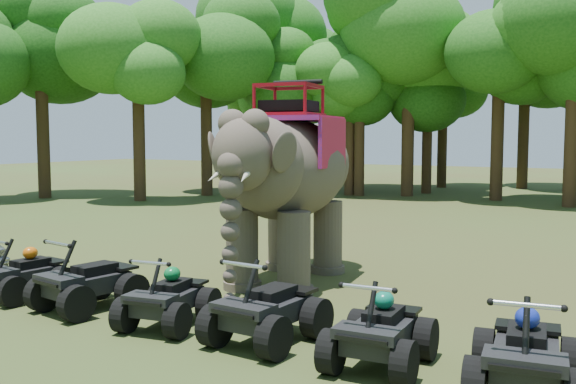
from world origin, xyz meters
name	(u,v)px	position (x,y,z in m)	size (l,w,h in m)	color
ground	(256,301)	(0.00, 0.00, 0.00)	(110.00, 110.00, 0.00)	#47381E
elephant	(287,181)	(-0.33, 1.77, 2.07)	(2.17, 4.93, 4.14)	#4B4237
atv_0	(24,267)	(-3.90, -1.86, 0.57)	(1.13, 1.55, 1.15)	black
atv_1	(87,273)	(-2.23, -1.90, 0.63)	(1.24, 1.70, 1.26)	black
atv_2	(168,291)	(-0.37, -2.00, 0.57)	(1.13, 1.54, 1.14)	black
atv_3	(267,299)	(1.39, -1.91, 0.64)	(1.26, 1.72, 1.28)	black
atv_4	(380,322)	(3.18, -2.03, 0.59)	(1.17, 1.60, 1.19)	black
atv_5	(526,344)	(4.99, -2.19, 0.63)	(1.24, 1.70, 1.26)	black
tree_0	(498,102)	(0.00, 21.23, 4.58)	(6.42, 6.42, 9.16)	#195114
tree_1	(572,107)	(3.31, 19.72, 4.21)	(5.90, 5.90, 8.42)	#195114
tree_28	(42,97)	(-19.45, 11.69, 4.90)	(6.86, 6.86, 9.80)	#195114
tree_29	(138,110)	(-14.46, 12.92, 4.23)	(5.92, 5.92, 8.45)	#195114
tree_30	(206,105)	(-13.36, 16.65, 4.56)	(6.38, 6.38, 9.12)	#195114
tree_31	(277,120)	(-11.45, 20.48, 3.87)	(5.42, 5.42, 7.75)	#195114
tree_32	(350,129)	(-7.06, 20.23, 3.36)	(4.71, 4.71, 6.72)	#195114
tree_33	(427,123)	(-3.98, 23.29, 3.69)	(5.16, 5.16, 7.38)	#195114
tree_34	(259,126)	(-15.47, 25.09, 3.68)	(5.15, 5.15, 7.36)	#195114
tree_36	(572,111)	(2.41, 29.00, 4.40)	(6.16, 6.16, 8.80)	#195114
tree_37	(409,89)	(-4.34, 21.24, 5.31)	(7.44, 7.44, 10.63)	#195114
tree_38	(525,98)	(-0.08, 28.94, 5.14)	(7.20, 7.20, 10.29)	#195114
tree_39	(360,122)	(-6.52, 20.23, 3.70)	(5.18, 5.18, 7.39)	#195114
tree_40	(359,111)	(-8.02, 23.70, 4.43)	(6.20, 6.20, 8.86)	#195114
tree_41	(290,115)	(-15.31, 28.92, 4.45)	(6.23, 6.23, 8.91)	#195114
tree_42	(303,120)	(-13.39, 27.19, 4.04)	(5.66, 5.66, 8.09)	#195114
tree_43	(443,115)	(-4.36, 27.51, 4.21)	(5.89, 5.89, 8.42)	#195114
tree_46	(254,101)	(-14.57, 23.13, 5.12)	(7.17, 7.17, 10.24)	#195114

